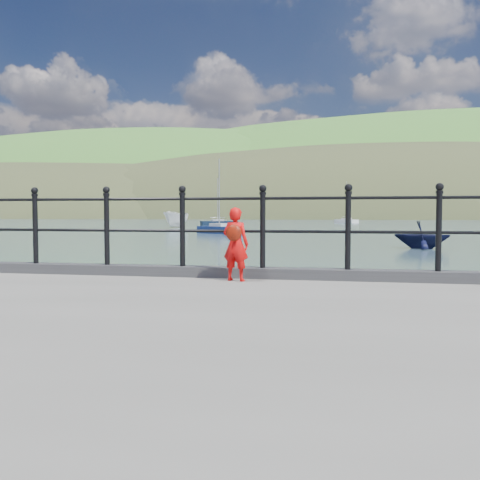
% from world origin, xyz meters
% --- Properties ---
extents(ground, '(600.00, 600.00, 0.00)m').
position_xyz_m(ground, '(0.00, 0.00, 0.00)').
color(ground, '#2D4251').
rests_on(ground, ground).
extents(kerb, '(60.00, 0.30, 0.15)m').
position_xyz_m(kerb, '(0.00, -0.15, 1.07)').
color(kerb, '#28282B').
rests_on(kerb, quay).
extents(railing, '(18.11, 0.11, 1.20)m').
position_xyz_m(railing, '(0.00, -0.15, 1.82)').
color(railing, black).
rests_on(railing, kerb).
extents(far_shore, '(830.00, 200.00, 156.00)m').
position_xyz_m(far_shore, '(38.34, 239.41, -22.57)').
color(far_shore, '#333A21').
rests_on(far_shore, ground).
extents(child, '(0.42, 0.35, 1.02)m').
position_xyz_m(child, '(0.28, -0.54, 1.52)').
color(child, red).
rests_on(child, quay).
extents(launch_white, '(2.85, 6.01, 2.24)m').
position_xyz_m(launch_white, '(-19.23, 57.73, 1.12)').
color(launch_white, white).
rests_on(launch_white, ground).
extents(launch_navy, '(3.24, 2.91, 1.52)m').
position_xyz_m(launch_navy, '(6.31, 21.81, 0.76)').
color(launch_navy, black).
rests_on(launch_navy, ground).
extents(sailboat_deep, '(4.84, 5.68, 8.61)m').
position_xyz_m(sailboat_deep, '(3.89, 98.56, 0.34)').
color(sailboat_deep, silver).
rests_on(sailboat_deep, ground).
extents(sailboat_left, '(5.61, 3.98, 7.83)m').
position_xyz_m(sailboat_left, '(-17.05, 72.59, 0.34)').
color(sailboat_left, black).
rests_on(sailboat_left, ground).
extents(sailboat_port, '(4.91, 4.23, 7.33)m').
position_xyz_m(sailboat_port, '(-9.26, 39.87, 0.34)').
color(sailboat_port, navy).
rests_on(sailboat_port, ground).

